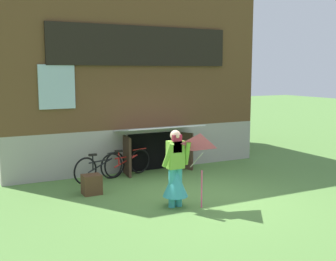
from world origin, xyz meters
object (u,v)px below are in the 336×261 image
object	(u,v)px
bicycle_red	(126,163)
bicycle_black	(100,167)
wooden_crate	(92,184)
kite	(200,151)
person	(175,175)

from	to	relation	value
bicycle_red	bicycle_black	xyz separation A→B (m)	(-0.78, -0.22, 0.01)
bicycle_black	wooden_crate	bearing A→B (deg)	-137.59
bicycle_red	wooden_crate	xyz separation A→B (m)	(-1.33, -1.25, -0.13)
kite	bicycle_red	world-z (taller)	kite
bicycle_red	bicycle_black	world-z (taller)	bicycle_black
person	kite	distance (m)	0.79
person	bicycle_black	xyz separation A→B (m)	(-0.72, 2.69, -0.31)
kite	bicycle_red	bearing A→B (deg)	93.77
person	wooden_crate	distance (m)	2.13
person	bicycle_black	world-z (taller)	person
bicycle_black	kite	bearing A→B (deg)	-92.11
bicycle_black	wooden_crate	distance (m)	1.17
person	bicycle_red	world-z (taller)	person
kite	bicycle_black	distance (m)	3.44
person	bicycle_red	xyz separation A→B (m)	(0.06, 2.91, -0.32)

